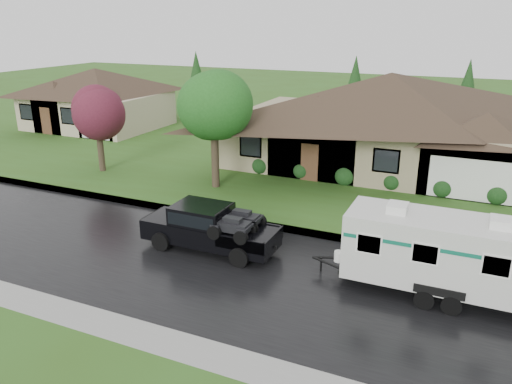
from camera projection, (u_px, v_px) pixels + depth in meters
ground at (267, 251)px, 19.76m from camera, size 140.00×140.00×0.00m
road at (245, 273)px, 18.03m from camera, size 140.00×8.00×0.01m
curb at (287, 229)px, 21.68m from camera, size 140.00×0.50×0.15m
lawn at (356, 158)px, 32.67m from camera, size 140.00×26.00×0.15m
house_main at (393, 110)px, 29.64m from camera, size 19.44×10.80×6.90m
house_far at (98, 93)px, 40.86m from camera, size 10.80×8.64×5.80m
tree_left_green at (214, 109)px, 25.59m from camera, size 3.65×3.65×6.05m
tree_red at (97, 113)px, 28.66m from camera, size 3.02×3.02×5.01m
shrub_row at (368, 178)px, 26.80m from camera, size 13.60×1.00×1.00m
pickup_truck at (208, 226)px, 19.69m from camera, size 5.43×2.06×1.81m
travel_trailer at (445, 252)px, 16.09m from camera, size 6.69×2.35×3.00m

